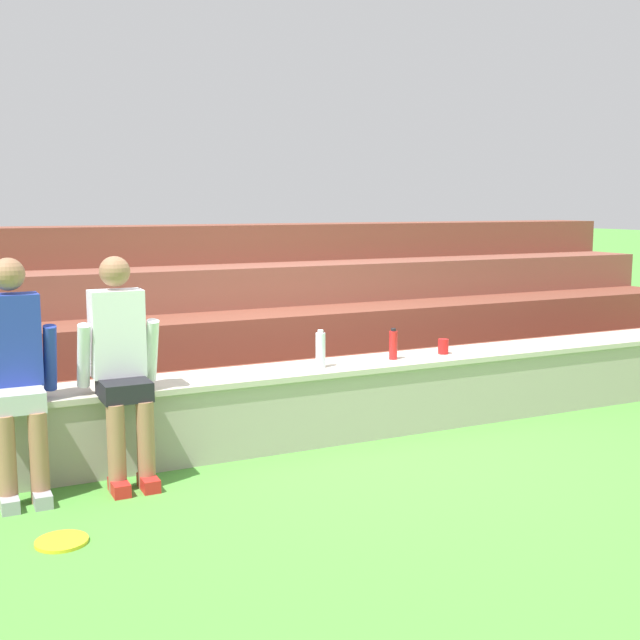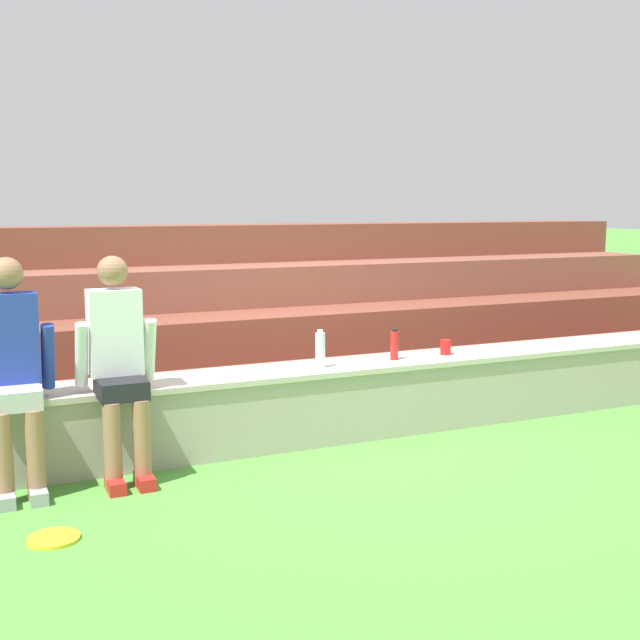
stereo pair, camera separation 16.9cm
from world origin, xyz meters
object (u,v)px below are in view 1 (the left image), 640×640
object	(u,v)px
person_left_of_center	(121,363)
frisbee	(62,541)
water_bottle_near_left	(393,345)
plastic_cup_middle	(443,347)
water_bottle_mid_left	(320,350)
person_far_left	(15,371)

from	to	relation	value
person_left_of_center	frisbee	size ratio (longest dim) A/B	5.23
water_bottle_near_left	plastic_cup_middle	bearing A→B (deg)	2.03
frisbee	person_left_of_center	bearing A→B (deg)	58.45
plastic_cup_middle	person_left_of_center	bearing A→B (deg)	-174.12
person_left_of_center	plastic_cup_middle	world-z (taller)	person_left_of_center
person_left_of_center	water_bottle_mid_left	bearing A→B (deg)	8.20
person_far_left	person_left_of_center	distance (m)	0.63
plastic_cup_middle	frisbee	size ratio (longest dim) A/B	0.44
plastic_cup_middle	water_bottle_mid_left	bearing A→B (deg)	-177.23
person_far_left	frisbee	world-z (taller)	person_far_left
person_far_left	water_bottle_mid_left	distance (m)	2.14
water_bottle_mid_left	frisbee	world-z (taller)	water_bottle_mid_left
person_far_left	frisbee	size ratio (longest dim) A/B	5.26
plastic_cup_middle	frisbee	distance (m)	3.38
person_far_left	water_bottle_mid_left	xyz separation A→B (m)	(2.13, 0.20, -0.08)
person_left_of_center	water_bottle_near_left	world-z (taller)	person_left_of_center
frisbee	person_far_left	bearing A→B (deg)	97.24
water_bottle_mid_left	water_bottle_near_left	bearing A→B (deg)	3.32
water_bottle_mid_left	plastic_cup_middle	xyz separation A→B (m)	(1.12, 0.05, -0.07)
person_far_left	water_bottle_mid_left	bearing A→B (deg)	5.36
water_bottle_near_left	plastic_cup_middle	xyz separation A→B (m)	(0.48, 0.02, -0.05)
water_bottle_near_left	frisbee	size ratio (longest dim) A/B	0.90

